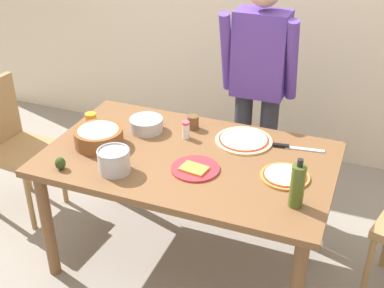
{
  "coord_description": "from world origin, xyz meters",
  "views": [
    {
      "loc": [
        0.89,
        -2.22,
        2.21
      ],
      "look_at": [
        0.0,
        0.05,
        0.81
      ],
      "focal_mm": 47.09,
      "sensor_mm": 36.0,
      "label": 1
    }
  ],
  "objects_px": {
    "pizza_cooked_on_tray": "(285,176)",
    "steel_pot": "(114,160)",
    "mixing_bowl_steel": "(146,125)",
    "dining_table": "(189,170)",
    "person_cook": "(259,82)",
    "plate_with_slice": "(195,169)",
    "cup_orange": "(91,120)",
    "salt_shaker": "(186,130)",
    "popcorn_bowl": "(99,136)",
    "chair_wooden_left": "(12,141)",
    "olive_oil_bottle": "(297,185)",
    "pizza_raw_on_board": "(244,140)",
    "cup_small_brown": "(193,122)",
    "avocado": "(60,163)",
    "chef_knife": "(292,147)"
  },
  "relations": [
    {
      "from": "cup_small_brown",
      "to": "salt_shaker",
      "type": "xyz_separation_m",
      "value": [
        0.0,
        -0.13,
        0.01
      ]
    },
    {
      "from": "salt_shaker",
      "to": "person_cook",
      "type": "bearing_deg",
      "value": 63.91
    },
    {
      "from": "dining_table",
      "to": "pizza_cooked_on_tray",
      "type": "distance_m",
      "value": 0.55
    },
    {
      "from": "chair_wooden_left",
      "to": "olive_oil_bottle",
      "type": "relative_size",
      "value": 3.71
    },
    {
      "from": "dining_table",
      "to": "cup_orange",
      "type": "relative_size",
      "value": 18.82
    },
    {
      "from": "popcorn_bowl",
      "to": "chef_knife",
      "type": "relative_size",
      "value": 0.96
    },
    {
      "from": "person_cook",
      "to": "avocado",
      "type": "relative_size",
      "value": 23.14
    },
    {
      "from": "steel_pot",
      "to": "chair_wooden_left",
      "type": "bearing_deg",
      "value": 159.82
    },
    {
      "from": "chair_wooden_left",
      "to": "popcorn_bowl",
      "type": "bearing_deg",
      "value": -11.39
    },
    {
      "from": "chair_wooden_left",
      "to": "cup_small_brown",
      "type": "height_order",
      "value": "chair_wooden_left"
    },
    {
      "from": "person_cook",
      "to": "pizza_raw_on_board",
      "type": "relative_size",
      "value": 4.85
    },
    {
      "from": "steel_pot",
      "to": "avocado",
      "type": "relative_size",
      "value": 2.48
    },
    {
      "from": "mixing_bowl_steel",
      "to": "avocado",
      "type": "height_order",
      "value": "mixing_bowl_steel"
    },
    {
      "from": "popcorn_bowl",
      "to": "chef_knife",
      "type": "xyz_separation_m",
      "value": [
        1.04,
        0.37,
        -0.05
      ]
    },
    {
      "from": "chair_wooden_left",
      "to": "cup_orange",
      "type": "height_order",
      "value": "chair_wooden_left"
    },
    {
      "from": "person_cook",
      "to": "pizza_raw_on_board",
      "type": "distance_m",
      "value": 0.52
    },
    {
      "from": "person_cook",
      "to": "cup_orange",
      "type": "height_order",
      "value": "person_cook"
    },
    {
      "from": "pizza_raw_on_board",
      "to": "chef_knife",
      "type": "xyz_separation_m",
      "value": [
        0.28,
        0.02,
        -0.0
      ]
    },
    {
      "from": "mixing_bowl_steel",
      "to": "cup_small_brown",
      "type": "xyz_separation_m",
      "value": [
        0.25,
        0.13,
        0.0
      ]
    },
    {
      "from": "mixing_bowl_steel",
      "to": "steel_pot",
      "type": "relative_size",
      "value": 1.15
    },
    {
      "from": "plate_with_slice",
      "to": "cup_orange",
      "type": "xyz_separation_m",
      "value": [
        -0.78,
        0.23,
        0.03
      ]
    },
    {
      "from": "mixing_bowl_steel",
      "to": "pizza_raw_on_board",
      "type": "bearing_deg",
      "value": 8.22
    },
    {
      "from": "pizza_cooked_on_tray",
      "to": "steel_pot",
      "type": "distance_m",
      "value": 0.89
    },
    {
      "from": "dining_table",
      "to": "popcorn_bowl",
      "type": "relative_size",
      "value": 5.71
    },
    {
      "from": "cup_orange",
      "to": "avocado",
      "type": "relative_size",
      "value": 1.21
    },
    {
      "from": "chef_knife",
      "to": "avocado",
      "type": "distance_m",
      "value": 1.29
    },
    {
      "from": "salt_shaker",
      "to": "pizza_cooked_on_tray",
      "type": "bearing_deg",
      "value": -17.83
    },
    {
      "from": "steel_pot",
      "to": "chef_knife",
      "type": "height_order",
      "value": "steel_pot"
    },
    {
      "from": "plate_with_slice",
      "to": "avocado",
      "type": "xyz_separation_m",
      "value": [
        -0.67,
        -0.25,
        0.03
      ]
    },
    {
      "from": "cup_small_brown",
      "to": "chef_knife",
      "type": "distance_m",
      "value": 0.62
    },
    {
      "from": "pizza_cooked_on_tray",
      "to": "olive_oil_bottle",
      "type": "distance_m",
      "value": 0.26
    },
    {
      "from": "person_cook",
      "to": "dining_table",
      "type": "bearing_deg",
      "value": -103.8
    },
    {
      "from": "dining_table",
      "to": "steel_pot",
      "type": "bearing_deg",
      "value": -136.84
    },
    {
      "from": "olive_oil_bottle",
      "to": "chef_knife",
      "type": "height_order",
      "value": "olive_oil_bottle"
    },
    {
      "from": "cup_orange",
      "to": "salt_shaker",
      "type": "height_order",
      "value": "salt_shaker"
    },
    {
      "from": "person_cook",
      "to": "olive_oil_bottle",
      "type": "bearing_deg",
      "value": -65.35
    },
    {
      "from": "popcorn_bowl",
      "to": "mixing_bowl_steel",
      "type": "bearing_deg",
      "value": 56.01
    },
    {
      "from": "mixing_bowl_steel",
      "to": "dining_table",
      "type": "bearing_deg",
      "value": -27.94
    },
    {
      "from": "olive_oil_bottle",
      "to": "cup_small_brown",
      "type": "distance_m",
      "value": 0.92
    },
    {
      "from": "pizza_cooked_on_tray",
      "to": "cup_orange",
      "type": "relative_size",
      "value": 3.03
    },
    {
      "from": "dining_table",
      "to": "cup_orange",
      "type": "distance_m",
      "value": 0.71
    },
    {
      "from": "person_cook",
      "to": "steel_pot",
      "type": "bearing_deg",
      "value": -115.24
    },
    {
      "from": "pizza_raw_on_board",
      "to": "plate_with_slice",
      "type": "relative_size",
      "value": 1.28
    },
    {
      "from": "dining_table",
      "to": "olive_oil_bottle",
      "type": "height_order",
      "value": "olive_oil_bottle"
    },
    {
      "from": "cup_small_brown",
      "to": "steel_pot",
      "type": "bearing_deg",
      "value": -109.25
    },
    {
      "from": "dining_table",
      "to": "plate_with_slice",
      "type": "bearing_deg",
      "value": -54.84
    },
    {
      "from": "chair_wooden_left",
      "to": "steel_pot",
      "type": "bearing_deg",
      "value": -20.18
    },
    {
      "from": "pizza_raw_on_board",
      "to": "chair_wooden_left",
      "type": "bearing_deg",
      "value": -173.27
    },
    {
      "from": "cup_small_brown",
      "to": "salt_shaker",
      "type": "height_order",
      "value": "salt_shaker"
    },
    {
      "from": "plate_with_slice",
      "to": "pizza_cooked_on_tray",
      "type": "bearing_deg",
      "value": 12.59
    }
  ]
}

